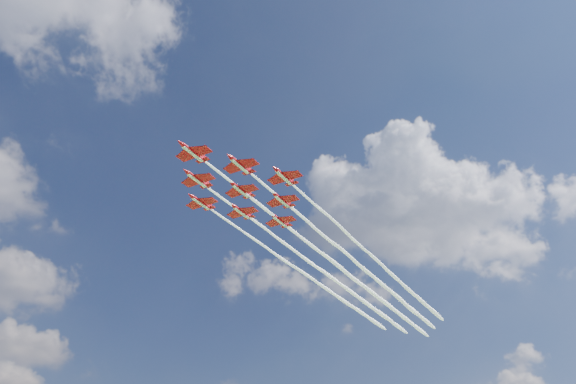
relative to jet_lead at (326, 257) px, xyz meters
name	(u,v)px	position (x,y,z in m)	size (l,w,h in m)	color
jet_lead	(326,257)	(0.00, 0.00, 0.00)	(132.52, 59.86, 2.53)	#B70A12
jet_row2_port	(357,263)	(11.68, -2.04, 0.00)	(132.52, 59.86, 2.53)	#B70A12
jet_row2_starb	(322,271)	(6.53, 9.90, 0.00)	(132.52, 59.86, 2.53)	#B70A12
jet_row3_port	(386,269)	(23.36, -4.09, 0.00)	(132.52, 59.86, 2.53)	#B70A12
jet_row3_centre	(351,276)	(18.21, 7.86, 0.00)	(132.52, 59.86, 2.53)	#B70A12
jet_row3_starb	(318,283)	(13.06, 19.80, 0.00)	(132.52, 59.86, 2.53)	#B70A12
jet_row4_port	(379,282)	(29.89, 5.81, 0.00)	(132.52, 59.86, 2.53)	#B70A12
jet_row4_starb	(346,289)	(24.74, 17.76, 0.00)	(132.52, 59.86, 2.53)	#B70A12
jet_tail	(373,294)	(36.42, 15.71, 0.00)	(132.52, 59.86, 2.53)	#B70A12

